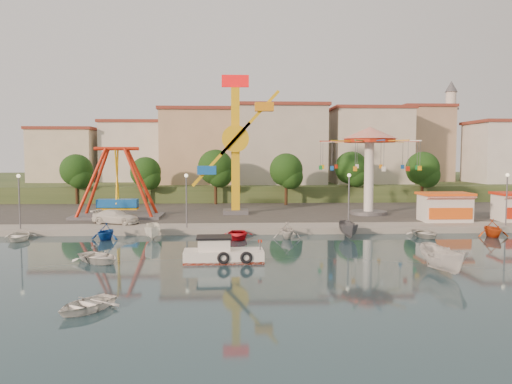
{
  "coord_description": "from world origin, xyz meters",
  "views": [
    {
      "loc": [
        -3.35,
        -35.66,
        7.78
      ],
      "look_at": [
        -1.16,
        14.0,
        4.0
      ],
      "focal_mm": 35.0,
      "sensor_mm": 36.0,
      "label": 1
    }
  ],
  "objects": [
    {
      "name": "building_1",
      "position": [
        -21.33,
        51.38,
        7.32
      ],
      "size": [
        12.33,
        9.01,
        8.63
      ],
      "primitive_type": "cube",
      "color": "silver",
      "rests_on": "hill_terrace"
    },
    {
      "name": "tree_1",
      "position": [
        -16.0,
        36.24,
        5.2
      ],
      "size": [
        4.35,
        4.35,
        6.8
      ],
      "color": "#382314",
      "rests_on": "quay_deck"
    },
    {
      "name": "minaret",
      "position": [
        36.0,
        54.0,
        12.55
      ],
      "size": [
        2.8,
        2.8,
        18.0
      ],
      "color": "silver",
      "rests_on": "hill_terrace"
    },
    {
      "name": "building_6",
      "position": [
        44.15,
        48.77,
        9.18
      ],
      "size": [
        8.23,
        8.98,
        12.36
      ],
      "primitive_type": "cube",
      "color": "silver",
      "rests_on": "hill_terrace"
    },
    {
      "name": "moored_boat_2",
      "position": [
        -10.78,
        9.8,
        0.74
      ],
      "size": [
        1.84,
        3.95,
        1.47
      ],
      "primitive_type": "imported",
      "rotation": [
        0.0,
        0.0,
        0.11
      ],
      "color": "white",
      "rests_on": "ground"
    },
    {
      "name": "moored_boat_1",
      "position": [
        -15.06,
        9.8,
        0.77
      ],
      "size": [
        3.08,
        3.39,
        1.53
      ],
      "primitive_type": "imported",
      "rotation": [
        0.0,
        0.0,
        -0.22
      ],
      "color": "#1245A3",
      "rests_on": "ground"
    },
    {
      "name": "lamp_post_2",
      "position": [
        8.0,
        13.0,
        3.1
      ],
      "size": [
        0.14,
        0.14,
        5.0
      ],
      "primitive_type": "cylinder",
      "color": "#59595E",
      "rests_on": "quay_deck"
    },
    {
      "name": "tree_5",
      "position": [
        24.0,
        35.54,
        5.71
      ],
      "size": [
        4.83,
        4.83,
        7.54
      ],
      "color": "#382314",
      "rests_on": "quay_deck"
    },
    {
      "name": "van",
      "position": [
        -15.61,
        16.13,
        1.31
      ],
      "size": [
        5.3,
        3.45,
        1.43
      ],
      "primitive_type": "imported",
      "rotation": [
        0.0,
        0.0,
        1.25
      ],
      "color": "white",
      "rests_on": "quay_deck"
    },
    {
      "name": "lamp_post_0",
      "position": [
        -24.0,
        13.0,
        3.1
      ],
      "size": [
        0.14,
        0.14,
        5.0
      ],
      "primitive_type": "cylinder",
      "color": "#59595E",
      "rests_on": "quay_deck"
    },
    {
      "name": "kamikaze_tower",
      "position": [
        -2.82,
        23.85,
        8.47
      ],
      "size": [
        7.0,
        3.1,
        16.5
      ],
      "color": "#59595E",
      "rests_on": "quay_deck"
    },
    {
      "name": "hill_terrace",
      "position": [
        0.0,
        67.0,
        1.5
      ],
      "size": [
        200.0,
        60.0,
        3.0
      ],
      "primitive_type": "cube",
      "color": "#384C26",
      "rests_on": "ground"
    },
    {
      "name": "cabin_motorboat",
      "position": [
        -4.27,
        0.01,
        0.54
      ],
      "size": [
        5.81,
        2.46,
        2.02
      ],
      "rotation": [
        0.0,
        0.0,
        0.03
      ],
      "color": "white",
      "rests_on": "ground"
    },
    {
      "name": "building_2",
      "position": [
        -8.19,
        51.96,
        8.62
      ],
      "size": [
        11.95,
        9.28,
        11.23
      ],
      "primitive_type": "cube",
      "color": "tan",
      "rests_on": "hill_terrace"
    },
    {
      "name": "building_0",
      "position": [
        -33.37,
        46.06,
        8.93
      ],
      "size": [
        9.26,
        9.53,
        11.87
      ],
      "primitive_type": "cube",
      "color": "beige",
      "rests_on": "hill_terrace"
    },
    {
      "name": "building_5",
      "position": [
        32.37,
        50.33,
        8.61
      ],
      "size": [
        12.77,
        10.96,
        11.21
      ],
      "primitive_type": "cube",
      "color": "tan",
      "rests_on": "hill_terrace"
    },
    {
      "name": "moored_boat_5",
      "position": [
        7.27,
        9.8,
        0.8
      ],
      "size": [
        1.69,
        4.18,
        1.59
      ],
      "primitive_type": "imported",
      "rotation": [
        0.0,
        0.0,
        -0.03
      ],
      "color": "#5E5E63",
      "rests_on": "ground"
    },
    {
      "name": "tree_0",
      "position": [
        -26.0,
        36.98,
        5.47
      ],
      "size": [
        4.6,
        4.6,
        7.19
      ],
      "color": "#382314",
      "rests_on": "quay_deck"
    },
    {
      "name": "moored_boat_6",
      "position": [
        14.53,
        9.8,
        0.39
      ],
      "size": [
        3.01,
        3.97,
        0.77
      ],
      "primitive_type": "imported",
      "rotation": [
        0.0,
        0.0,
        0.1
      ],
      "color": "silver",
      "rests_on": "ground"
    },
    {
      "name": "moored_boat_3",
      "position": [
        -3.07,
        9.8,
        0.41
      ],
      "size": [
        3.02,
        4.09,
        0.82
      ],
      "primitive_type": "imported",
      "rotation": [
        0.0,
        0.0,
        -0.05
      ],
      "color": "red",
      "rests_on": "ground"
    },
    {
      "name": "tree_3",
      "position": [
        4.0,
        34.36,
        5.55
      ],
      "size": [
        4.68,
        4.68,
        7.32
      ],
      "color": "#382314",
      "rests_on": "quay_deck"
    },
    {
      "name": "pirate_ship_ride",
      "position": [
        -16.55,
        21.15,
        4.39
      ],
      "size": [
        10.0,
        5.0,
        8.0
      ],
      "color": "#59595E",
      "rests_on": "quay_deck"
    },
    {
      "name": "building_3",
      "position": [
        5.6,
        48.8,
        7.6
      ],
      "size": [
        12.59,
        10.5,
        9.2
      ],
      "primitive_type": "cube",
      "color": "beige",
      "rests_on": "hill_terrace"
    },
    {
      "name": "skiff",
      "position": [
        10.39,
        -3.93,
        0.92
      ],
      "size": [
        2.45,
        4.95,
        1.83
      ],
      "primitive_type": "imported",
      "rotation": [
        0.0,
        0.0,
        0.14
      ],
      "color": "silver",
      "rests_on": "ground"
    },
    {
      "name": "asphalt_pad",
      "position": [
        0.0,
        30.0,
        0.6
      ],
      "size": [
        90.0,
        28.0,
        0.01
      ],
      "primitive_type": "cube",
      "color": "#4C4944",
      "rests_on": "quay_deck"
    },
    {
      "name": "quay_deck",
      "position": [
        0.0,
        62.0,
        0.3
      ],
      "size": [
        200.0,
        100.0,
        0.6
      ],
      "primitive_type": "cube",
      "color": "#9E998E",
      "rests_on": "ground"
    },
    {
      "name": "moored_boat_7",
      "position": [
        20.96,
        9.8,
        0.84
      ],
      "size": [
        2.86,
        3.28,
        1.68
      ],
      "primitive_type": "imported",
      "rotation": [
        0.0,
        0.0,
        -0.03
      ],
      "color": "#D44712",
      "rests_on": "ground"
    },
    {
      "name": "ground",
      "position": [
        0.0,
        0.0,
        0.0
      ],
      "size": [
        200.0,
        200.0,
        0.0
      ],
      "primitive_type": "plane",
      "color": "#143039",
      "rests_on": "ground"
    },
    {
      "name": "wave_swinger",
      "position": [
        12.68,
        22.91,
        8.2
      ],
      "size": [
        11.6,
        11.6,
        10.4
      ],
      "color": "#59595E",
      "rests_on": "quay_deck"
    },
    {
      "name": "lamp_post_1",
      "position": [
        -8.0,
        13.0,
        3.1
      ],
      "size": [
        0.14,
        0.14,
        5.0
      ],
      "primitive_type": "cylinder",
      "color": "#59595E",
      "rests_on": "quay_deck"
    },
    {
      "name": "booth_left",
      "position": [
        19.2,
        16.49,
        2.16
      ],
      "size": [
        5.4,
        3.78,
        3.08
      ],
      "color": "white",
      "rests_on": "quay_deck"
    },
    {
      "name": "tree_2",
      "position": [
        -6.0,
        35.81,
        5.92
      ],
      "size": [
        5.02,
        5.02,
        7.85
      ],
      "color": "#382314",
      "rests_on": "quay_deck"
    },
    {
      "name": "lamp_post_3",
      "position": [
        24.0,
        13.0,
        3.1
      ],
      "size": [
        0.14,
        0.14,
        5.0
      ],
      "primitive_type": "cylinder",
      "color": "#59595E",
      "rests_on": "quay_deck"
    },
    {
      "name": "moored_boat_0",
      "position": [
        -22.84,
        9.8,
        0.4
      ],
      "size": [
        3.58,
        4.39,
        0.8
      ],
      "primitive_type": "imported",
      "rotation": [
        0.0,
        0.0,
        0.24
      ],
      "color": "white",
      "rests_on": "ground"
    },
    {
      "name": "tree_4",
      "position": [
        14.0,
        37.35,
        5.75
      ],
      "size": [
        4.86,
        4.86,
        7.6
      ],
      "color": "#382314",
      "rests_on": "quay_deck"
    },
    {
      "name": "rowboat_b",
      "position": [
        -10.73,
        -11.09,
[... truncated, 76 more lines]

